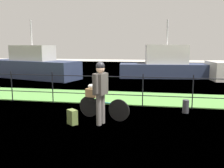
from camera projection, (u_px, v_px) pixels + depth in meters
name	position (u px, v px, depth m)	size (l,w,h in m)	color
ground_plane	(109.00, 122.00, 6.63)	(60.00, 60.00, 0.00)	#B2ADA3
grass_strip	(124.00, 98.00, 9.72)	(27.00, 2.40, 0.03)	#569342
harbor_water	(137.00, 77.00, 16.33)	(30.00, 30.00, 0.00)	slate
iron_fence	(119.00, 87.00, 8.34)	(18.04, 0.04, 1.15)	black
bicycle_main	(103.00, 108.00, 6.91)	(1.55, 0.46, 0.62)	black
wooden_crate	(92.00, 93.00, 7.00)	(0.34, 0.24, 0.24)	#A87F51
terrier_dog	(93.00, 86.00, 6.95)	(0.32, 0.21, 0.18)	silver
cyclist_person	(100.00, 87.00, 6.34)	(0.36, 0.52, 1.68)	slate
backpack_on_paving	(72.00, 117.00, 6.45)	(0.28, 0.18, 0.40)	olive
mooring_bollard	(186.00, 106.00, 7.54)	(0.20, 0.20, 0.42)	#38383D
moored_boat_near	(33.00, 66.00, 15.63)	(6.72, 3.64, 3.71)	#2D3856
moored_boat_mid	(166.00, 66.00, 15.88)	(6.23, 2.38, 3.75)	#2D3856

